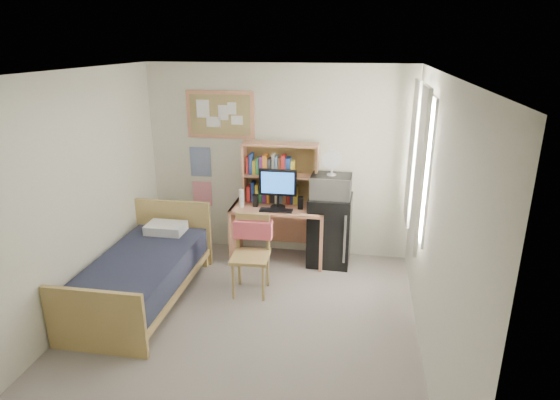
% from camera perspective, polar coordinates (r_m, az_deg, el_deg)
% --- Properties ---
extents(floor, '(3.60, 4.20, 0.02)m').
position_cam_1_polar(floor, '(5.06, -4.74, -15.85)').
color(floor, gray).
rests_on(floor, ground).
extents(ceiling, '(3.60, 4.20, 0.02)m').
position_cam_1_polar(ceiling, '(4.17, -5.73, 15.13)').
color(ceiling, white).
rests_on(ceiling, wall_back).
extents(wall_back, '(3.60, 0.04, 2.60)m').
position_cam_1_polar(wall_back, '(6.40, -0.30, 4.71)').
color(wall_back, silver).
rests_on(wall_back, floor).
extents(wall_front, '(3.60, 0.04, 2.60)m').
position_cam_1_polar(wall_front, '(2.71, -17.32, -17.39)').
color(wall_front, silver).
rests_on(wall_front, floor).
extents(wall_left, '(0.04, 4.20, 2.60)m').
position_cam_1_polar(wall_left, '(5.20, -24.71, -0.44)').
color(wall_left, silver).
rests_on(wall_left, floor).
extents(wall_right, '(0.04, 4.20, 2.60)m').
position_cam_1_polar(wall_right, '(4.36, 18.37, -3.21)').
color(wall_right, silver).
rests_on(wall_right, floor).
extents(window_unit, '(0.10, 1.40, 1.70)m').
position_cam_1_polar(window_unit, '(5.40, 16.54, 4.51)').
color(window_unit, white).
rests_on(window_unit, wall_right).
extents(curtain_left, '(0.04, 0.55, 1.70)m').
position_cam_1_polar(curtain_left, '(5.01, 16.65, 3.42)').
color(curtain_left, white).
rests_on(curtain_left, wall_right).
extents(curtain_right, '(0.04, 0.55, 1.70)m').
position_cam_1_polar(curtain_right, '(5.78, 15.86, 5.49)').
color(curtain_right, white).
rests_on(curtain_right, wall_right).
extents(bulletin_board, '(0.94, 0.03, 0.64)m').
position_cam_1_polar(bulletin_board, '(6.45, -7.28, 10.28)').
color(bulletin_board, '#9F8C54').
rests_on(bulletin_board, wall_back).
extents(poster_wave, '(0.30, 0.01, 0.42)m').
position_cam_1_polar(poster_wave, '(6.69, -9.66, 4.61)').
color(poster_wave, navy).
rests_on(poster_wave, wall_back).
extents(poster_japan, '(0.28, 0.01, 0.36)m').
position_cam_1_polar(poster_japan, '(6.82, -9.44, 0.78)').
color(poster_japan, '#EA294A').
rests_on(poster_japan, wall_back).
extents(desk, '(1.25, 0.64, 0.77)m').
position_cam_1_polar(desk, '(6.37, -0.17, -4.02)').
color(desk, tan).
rests_on(desk, floor).
extents(desk_chair, '(0.50, 0.50, 0.95)m').
position_cam_1_polar(desk_chair, '(5.52, -3.63, -6.86)').
color(desk_chair, tan).
rests_on(desk_chair, floor).
extents(mini_fridge, '(0.56, 0.56, 0.94)m').
position_cam_1_polar(mini_fridge, '(6.30, 6.07, -3.62)').
color(mini_fridge, black).
rests_on(mini_fridge, floor).
extents(bed, '(0.99, 1.97, 0.54)m').
position_cam_1_polar(bed, '(5.68, -16.44, -9.19)').
color(bed, '#1B1F32').
rests_on(bed, floor).
extents(hutch, '(1.01, 0.27, 0.82)m').
position_cam_1_polar(hutch, '(6.25, 0.04, 3.26)').
color(hutch, tan).
rests_on(hutch, desk).
extents(monitor, '(0.49, 0.05, 0.53)m').
position_cam_1_polar(monitor, '(6.09, -0.27, 1.40)').
color(monitor, black).
rests_on(monitor, desk).
extents(keyboard, '(0.43, 0.14, 0.02)m').
position_cam_1_polar(keyboard, '(6.04, -0.48, -1.28)').
color(keyboard, black).
rests_on(keyboard, desk).
extents(speaker_left, '(0.07, 0.07, 0.16)m').
position_cam_1_polar(speaker_left, '(6.20, -3.00, -0.07)').
color(speaker_left, black).
rests_on(speaker_left, desk).
extents(speaker_right, '(0.07, 0.07, 0.17)m').
position_cam_1_polar(speaker_right, '(6.11, 2.51, -0.34)').
color(speaker_right, black).
rests_on(speaker_right, desk).
extents(water_bottle, '(0.07, 0.07, 0.24)m').
position_cam_1_polar(water_bottle, '(6.19, -4.71, 0.22)').
color(water_bottle, white).
rests_on(water_bottle, desk).
extents(hoodie, '(0.47, 0.16, 0.22)m').
position_cam_1_polar(hoodie, '(5.59, -3.31, -3.58)').
color(hoodie, '#FD606F').
rests_on(hoodie, desk_chair).
extents(microwave, '(0.52, 0.40, 0.30)m').
position_cam_1_polar(microwave, '(6.07, 6.25, 1.69)').
color(microwave, '#B8B8BD').
rests_on(microwave, mini_fridge).
extents(desk_fan, '(0.25, 0.25, 0.30)m').
position_cam_1_polar(desk_fan, '(5.99, 6.35, 4.43)').
color(desk_fan, white).
rests_on(desk_fan, microwave).
extents(pillow, '(0.48, 0.34, 0.11)m').
position_cam_1_polar(pillow, '(6.16, -13.75, -3.35)').
color(pillow, white).
rests_on(pillow, bed).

